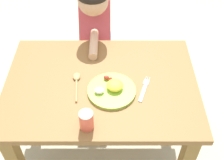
% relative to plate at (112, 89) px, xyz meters
% --- Properties ---
extents(ground_plane, '(8.00, 8.00, 0.00)m').
position_rel_plate_xyz_m(ground_plane, '(-0.06, 0.07, -0.69)').
color(ground_plane, '#B4AE93').
extents(dining_table, '(1.07, 0.76, 0.67)m').
position_rel_plate_xyz_m(dining_table, '(-0.06, 0.07, -0.14)').
color(dining_table, olive).
rests_on(dining_table, ground_plane).
extents(plate, '(0.26, 0.26, 0.06)m').
position_rel_plate_xyz_m(plate, '(0.00, 0.00, 0.00)').
color(plate, '#91BF3C').
rests_on(plate, dining_table).
extents(fork, '(0.08, 0.19, 0.01)m').
position_rel_plate_xyz_m(fork, '(0.18, 0.01, -0.01)').
color(fork, silver).
rests_on(fork, dining_table).
extents(spoon, '(0.05, 0.22, 0.02)m').
position_rel_plate_xyz_m(spoon, '(-0.20, 0.07, -0.01)').
color(spoon, tan).
rests_on(spoon, dining_table).
extents(drinking_cup, '(0.07, 0.07, 0.10)m').
position_rel_plate_xyz_m(drinking_cup, '(-0.12, -0.23, 0.04)').
color(drinking_cup, '#E95E47').
rests_on(drinking_cup, dining_table).
extents(person, '(0.21, 0.47, 1.02)m').
position_rel_plate_xyz_m(person, '(-0.11, 0.58, -0.11)').
color(person, '#45475B').
rests_on(person, ground_plane).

